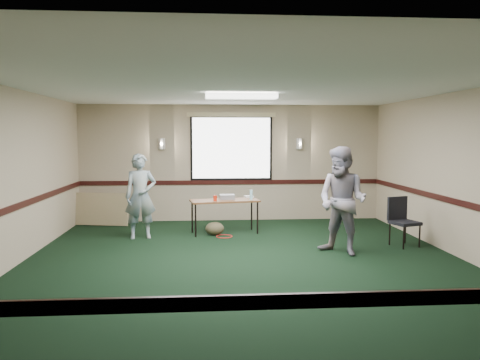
{
  "coord_description": "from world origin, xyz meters",
  "views": [
    {
      "loc": [
        -0.62,
        -6.9,
        1.96
      ],
      "look_at": [
        0.0,
        1.3,
        1.2
      ],
      "focal_mm": 35.0,
      "sensor_mm": 36.0,
      "label": 1
    }
  ],
  "objects": [
    {
      "name": "ground",
      "position": [
        0.0,
        0.0,
        0.0
      ],
      "size": [
        8.0,
        8.0,
        0.0
      ],
      "primitive_type": "plane",
      "color": "black",
      "rests_on": "ground"
    },
    {
      "name": "room_shell",
      "position": [
        0.0,
        2.12,
        1.58
      ],
      "size": [
        8.0,
        8.02,
        8.0
      ],
      "color": "tan",
      "rests_on": "ground"
    },
    {
      "name": "folding_table",
      "position": [
        -0.22,
        2.49,
        0.64
      ],
      "size": [
        1.45,
        0.78,
        0.69
      ],
      "rotation": [
        0.0,
        0.0,
        0.18
      ],
      "color": "#5C281A",
      "rests_on": "ground"
    },
    {
      "name": "projector",
      "position": [
        -0.17,
        2.57,
        0.74
      ],
      "size": [
        0.31,
        0.26,
        0.1
      ],
      "primitive_type": "cube",
      "rotation": [
        0.0,
        0.0,
        0.04
      ],
      "color": "gray",
      "rests_on": "folding_table"
    },
    {
      "name": "game_console",
      "position": [
        0.3,
        2.78,
        0.71
      ],
      "size": [
        0.21,
        0.18,
        0.04
      ],
      "primitive_type": "cube",
      "rotation": [
        0.0,
        0.0,
        0.28
      ],
      "color": "white",
      "rests_on": "folding_table"
    },
    {
      "name": "red_cup",
      "position": [
        -0.42,
        2.35,
        0.74
      ],
      "size": [
        0.07,
        0.07,
        0.11
      ],
      "primitive_type": "cylinder",
      "color": "red",
      "rests_on": "folding_table"
    },
    {
      "name": "water_bottle",
      "position": [
        0.32,
        2.49,
        0.78
      ],
      "size": [
        0.06,
        0.06,
        0.2
      ],
      "primitive_type": "cylinder",
      "color": "#98E0FA",
      "rests_on": "folding_table"
    },
    {
      "name": "duffel_bag",
      "position": [
        -0.43,
        2.33,
        0.13
      ],
      "size": [
        0.43,
        0.37,
        0.26
      ],
      "primitive_type": "ellipsoid",
      "rotation": [
        0.0,
        0.0,
        -0.26
      ],
      "color": "#4B432B",
      "rests_on": "ground"
    },
    {
      "name": "cable_coil",
      "position": [
        -0.25,
        2.15,
        0.01
      ],
      "size": [
        0.41,
        0.41,
        0.02
      ],
      "primitive_type": "torus",
      "rotation": [
        0.0,
        0.0,
        0.29
      ],
      "color": "red",
      "rests_on": "ground"
    },
    {
      "name": "folded_table",
      "position": [
        -3.0,
        3.6,
        0.36
      ],
      "size": [
        1.41,
        0.48,
        0.72
      ],
      "primitive_type": "cube",
      "rotation": [
        -0.21,
        0.0,
        -0.2
      ],
      "color": "tan",
      "rests_on": "ground"
    },
    {
      "name": "conference_chair",
      "position": [
        2.92,
        1.2,
        0.51
      ],
      "size": [
        0.54,
        0.56,
        0.87
      ],
      "rotation": [
        0.0,
        0.0,
        0.32
      ],
      "color": "black",
      "rests_on": "ground"
    },
    {
      "name": "person_left",
      "position": [
        -1.86,
        2.17,
        0.82
      ],
      "size": [
        0.67,
        0.51,
        1.64
      ],
      "primitive_type": "imported",
      "rotation": [
        0.0,
        0.0,
        0.2
      ],
      "color": "#40638C",
      "rests_on": "ground"
    },
    {
      "name": "person_right",
      "position": [
        1.66,
        0.66,
        0.9
      ],
      "size": [
        1.1,
        1.1,
        1.8
      ],
      "primitive_type": "imported",
      "rotation": [
        0.0,
        0.0,
        -0.79
      ],
      "color": "#7C8DC1",
      "rests_on": "ground"
    }
  ]
}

